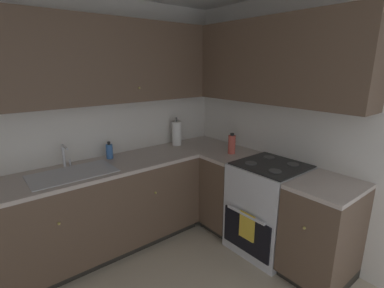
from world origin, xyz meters
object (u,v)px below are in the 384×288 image
at_px(oven_range, 268,207).
at_px(soap_bottle, 109,151).
at_px(paper_towel_roll, 177,133).
at_px(oil_bottle, 232,144).

distance_m(oven_range, soap_bottle, 1.70).
distance_m(soap_bottle, paper_towel_roll, 0.84).
relative_size(soap_bottle, paper_towel_roll, 0.51).
xyz_separation_m(soap_bottle, paper_towel_roll, (0.83, -0.02, 0.07)).
bearing_deg(oven_range, soap_bottle, 133.41).
bearing_deg(oil_bottle, paper_towel_roll, 111.97).
bearing_deg(paper_towel_roll, soap_bottle, 178.62).
bearing_deg(oven_range, paper_towel_roll, 103.60).
relative_size(oven_range, paper_towel_roll, 3.04).
height_order(soap_bottle, paper_towel_roll, paper_towel_roll).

